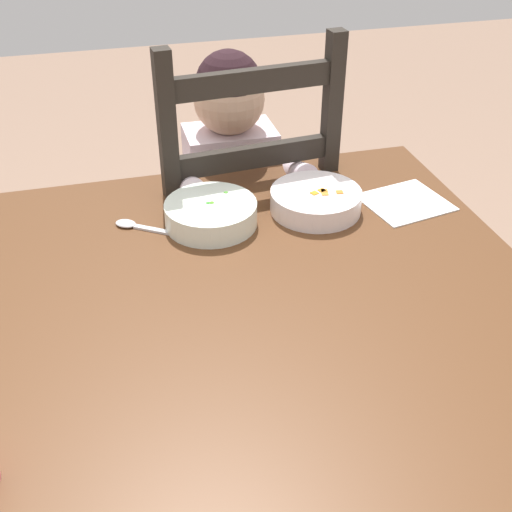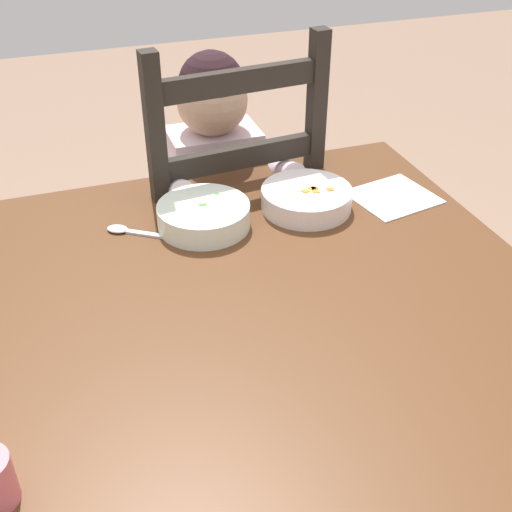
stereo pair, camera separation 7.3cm
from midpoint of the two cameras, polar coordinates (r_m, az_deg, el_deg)
The scene contains 7 objects.
dining_table at distance 1.17m, azimuth -0.54°, elevation -8.75°, with size 1.16×1.09×0.71m.
dining_chair at distance 1.73m, azimuth -0.54°, elevation 1.77°, with size 0.46×0.46×1.03m.
child_figure at distance 1.65m, azimuth -0.72°, elevation 6.33°, with size 0.32×0.31×0.96m.
bowl_of_peas at distance 1.33m, azimuth -2.41°, elevation 3.73°, with size 0.19×0.19×0.05m.
bowl_of_carrots at distance 1.39m, azimuth 6.74°, elevation 4.85°, with size 0.19×0.19×0.05m.
spoon at distance 1.35m, azimuth -9.05°, elevation 2.62°, with size 0.13×0.09×0.01m.
paper_napkin at distance 1.47m, azimuth 14.31°, elevation 4.55°, with size 0.17×0.15×0.00m, color white.
Camera 1 is at (-0.17, -0.84, 1.41)m, focal length 45.77 mm.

